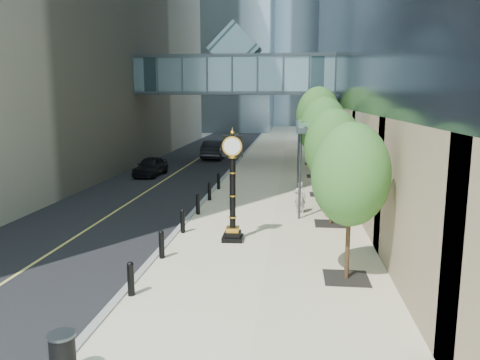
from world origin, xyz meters
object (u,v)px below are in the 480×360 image
(car_near, at_px, (151,166))
(car_far, at_px, (215,149))
(trash_bin, at_px, (63,357))
(pedestrian, at_px, (300,197))
(street_clock, at_px, (233,194))

(car_near, relative_size, car_far, 0.79)
(trash_bin, distance_m, pedestrian, 15.29)
(trash_bin, relative_size, pedestrian, 0.57)
(street_clock, relative_size, car_far, 0.84)
(car_near, bearing_deg, car_far, 77.10)
(car_near, bearing_deg, pedestrian, -40.50)
(trash_bin, bearing_deg, car_far, 94.48)
(trash_bin, height_order, car_far, car_far)
(trash_bin, bearing_deg, pedestrian, 71.10)
(car_far, bearing_deg, car_near, 74.81)
(street_clock, height_order, car_far, street_clock)
(trash_bin, height_order, pedestrian, pedestrian)
(trash_bin, distance_m, car_near, 25.45)
(pedestrian, xyz_separation_m, car_near, (-10.75, 10.32, -0.13))
(street_clock, bearing_deg, car_far, 99.87)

